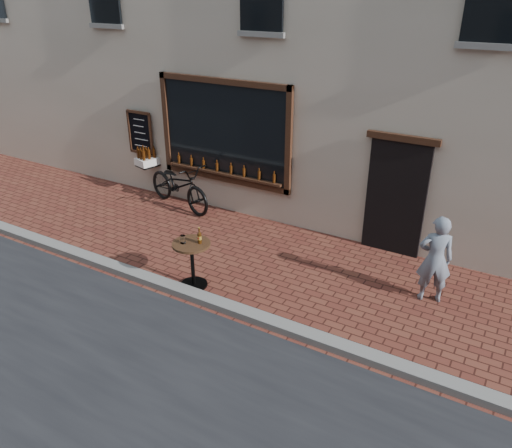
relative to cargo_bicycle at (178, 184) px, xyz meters
The scene contains 5 objects.
ground 4.34m from the cargo_bicycle, 46.03° to the right, with size 90.00×90.00×0.00m, color #58261C.
kerb 4.19m from the cargo_bicycle, 44.12° to the right, with size 90.00×0.25×0.12m, color slate.
cargo_bicycle is the anchor object (origin of this frame).
bistro_table 3.48m from the cargo_bicycle, 47.75° to the right, with size 0.65×0.65×1.11m.
pedestrian 6.02m from the cargo_bicycle, ahead, with size 0.55×0.36×1.50m, color slate.
Camera 1 is at (3.96, -5.26, 4.71)m, focal length 35.00 mm.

